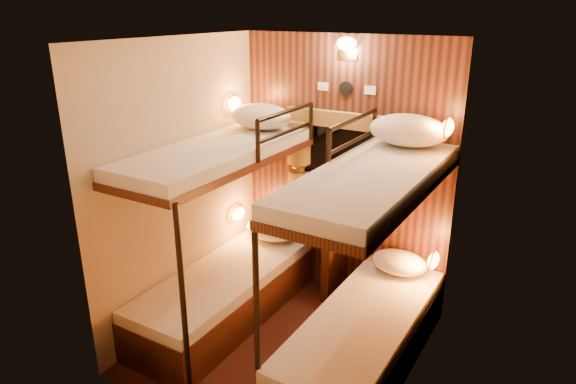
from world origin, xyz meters
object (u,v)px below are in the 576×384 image
Objects in this scene: table at (332,257)px; bottle_right at (334,222)px; bottle_left at (336,225)px; bunk_right at (365,302)px; bunk_left at (225,260)px.

bottle_right reaches higher than table.
bottle_left is at bearing -54.10° from bottle_right.
table is 0.35m from bottle_left.
bottle_left reaches higher than bottle_right.
bunk_right is 8.63× the size of bottle_right.
bunk_left is 1.00× the size of bunk_right.
bottle_left is 0.10m from bottle_right.
bottle_right is (0.63, 0.84, 0.19)m from bunk_left.
bunk_left reaches higher than bottle_left.
bottle_left is (0.04, -0.03, 0.35)m from table.
bottle_right is at bearing 128.46° from bunk_right.
bunk_right is 7.26× the size of bottle_left.
table is (0.65, 0.78, -0.14)m from bunk_left.
bunk_right is 0.99m from bottle_left.
bunk_left is 7.26× the size of bottle_left.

